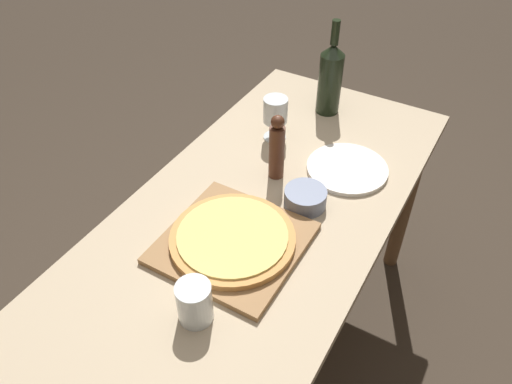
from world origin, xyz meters
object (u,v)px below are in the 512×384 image
object	(u,v)px
pizza	(233,238)
pepper_mill	(277,148)
wine_glass	(275,112)
small_bowl	(305,198)
wine_bottle	(330,78)

from	to	relation	value
pizza	pepper_mill	bearing A→B (deg)	97.12
pizza	wine_glass	distance (m)	0.52
pepper_mill	small_bowl	size ratio (longest dim) A/B	1.77
pizza	small_bowl	bearing A→B (deg)	67.85
pizza	small_bowl	xyz separation A→B (m)	(0.10, 0.24, -0.00)
wine_bottle	pepper_mill	distance (m)	0.42
wine_glass	small_bowl	distance (m)	0.35
pizza	pepper_mill	distance (m)	0.33
pepper_mill	small_bowl	world-z (taller)	pepper_mill
pepper_mill	wine_glass	world-z (taller)	pepper_mill
wine_glass	pizza	bearing A→B (deg)	-74.26
wine_bottle	small_bowl	size ratio (longest dim) A/B	2.78
wine_glass	small_bowl	bearing A→B (deg)	-46.87
wine_bottle	wine_glass	xyz separation A→B (m)	(-0.09, -0.24, -0.03)
pizza	pepper_mill	xyz separation A→B (m)	(-0.04, 0.32, 0.07)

